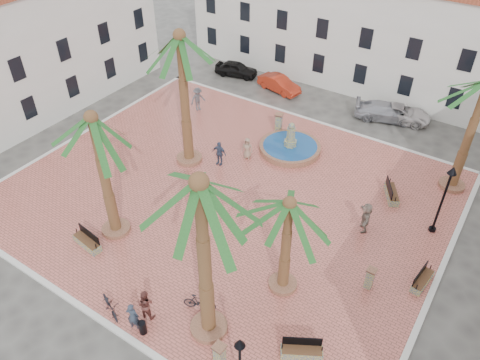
{
  "coord_description": "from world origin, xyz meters",
  "views": [
    {
      "loc": [
        13.2,
        -18.46,
        18.99
      ],
      "look_at": [
        1.0,
        0.0,
        1.6
      ],
      "focal_mm": 35.0,
      "sensor_mm": 36.0,
      "label": 1
    }
  ],
  "objects": [
    {
      "name": "ground",
      "position": [
        0.0,
        0.0,
        0.0
      ],
      "size": [
        120.0,
        120.0,
        0.0
      ],
      "primitive_type": "plane",
      "color": "#56544F",
      "rests_on": "ground"
    },
    {
      "name": "plaza",
      "position": [
        0.0,
        0.0,
        0.07
      ],
      "size": [
        26.0,
        22.0,
        0.15
      ],
      "primitive_type": "cube",
      "color": "#CB6658",
      "rests_on": "ground"
    },
    {
      "name": "kerb_n",
      "position": [
        0.0,
        11.0,
        0.08
      ],
      "size": [
        26.3,
        0.3,
        0.16
      ],
      "primitive_type": "cube",
      "color": "silver",
      "rests_on": "ground"
    },
    {
      "name": "kerb_s",
      "position": [
        0.0,
        -11.0,
        0.08
      ],
      "size": [
        26.3,
        0.3,
        0.16
      ],
      "primitive_type": "cube",
      "color": "silver",
      "rests_on": "ground"
    },
    {
      "name": "kerb_e",
      "position": [
        13.0,
        0.0,
        0.08
      ],
      "size": [
        0.3,
        22.3,
        0.16
      ],
      "primitive_type": "cube",
      "color": "silver",
      "rests_on": "ground"
    },
    {
      "name": "kerb_w",
      "position": [
        -13.0,
        0.0,
        0.08
      ],
      "size": [
        0.3,
        22.3,
        0.16
      ],
      "primitive_type": "cube",
      "color": "silver",
      "rests_on": "ground"
    },
    {
      "name": "building_north",
      "position": [
        -0.0,
        19.99,
        4.77
      ],
      "size": [
        30.4,
        7.4,
        9.5
      ],
      "color": "white",
      "rests_on": "ground"
    },
    {
      "name": "building_west",
      "position": [
        -19.0,
        0.0,
        5.02
      ],
      "size": [
        6.4,
        24.4,
        10.0
      ],
      "rotation": [
        0.0,
        0.0,
        1.57
      ],
      "color": "white",
      "rests_on": "ground"
    },
    {
      "name": "fountain",
      "position": [
        1.04,
        6.35,
        0.45
      ],
      "size": [
        4.34,
        4.34,
        2.24
      ],
      "color": "#A2684C",
      "rests_on": "plaza"
    },
    {
      "name": "palm_nw",
      "position": [
        -4.19,
        1.51,
        7.99
      ],
      "size": [
        5.72,
        5.72,
        9.2
      ],
      "color": "#A2684C",
      "rests_on": "plaza"
    },
    {
      "name": "palm_sw",
      "position": [
        -3.37,
        -6.26,
        6.75
      ],
      "size": [
        5.25,
        5.25,
        7.82
      ],
      "color": "#A2684C",
      "rests_on": "plaza"
    },
    {
      "name": "palm_s",
      "position": [
        4.94,
        -8.57,
        7.88
      ],
      "size": [
        5.63,
        5.63,
        9.07
      ],
      "color": "#A2684C",
      "rests_on": "plaza"
    },
    {
      "name": "palm_e",
      "position": [
        6.55,
        -4.47,
        4.92
      ],
      "size": [
        4.73,
        4.73,
        5.83
      ],
      "color": "#A2684C",
      "rests_on": "plaza"
    },
    {
      "name": "bench_s",
      "position": [
        -3.78,
        -8.0,
        0.43
      ],
      "size": [
        1.96,
        0.82,
        1.01
      ],
      "rotation": [
        0.0,
        0.0,
        -0.13
      ],
      "color": "gray",
      "rests_on": "plaza"
    },
    {
      "name": "bench_se",
      "position": [
        9.14,
        -7.41,
        0.42
      ],
      "size": [
        1.88,
        1.41,
        0.97
      ],
      "rotation": [
        0.0,
        0.0,
        0.52
      ],
      "color": "gray",
      "rests_on": "plaza"
    },
    {
      "name": "bench_e",
      "position": [
        12.38,
        -0.52,
        0.41
      ],
      "size": [
        0.75,
        1.8,
        0.92
      ],
      "rotation": [
        0.0,
        0.0,
        1.44
      ],
      "color": "gray",
      "rests_on": "plaza"
    },
    {
      "name": "bench_ne",
      "position": [
        8.77,
        5.29,
        0.44
      ],
      "size": [
        1.46,
        1.97,
        1.02
      ],
      "rotation": [
        0.0,
        0.0,
        2.08
      ],
      "color": "gray",
      "rests_on": "plaza"
    },
    {
      "name": "lamppost_s",
      "position": [
        7.87,
        -10.4,
        2.82
      ],
      "size": [
        0.43,
        0.43,
        3.94
      ],
      "color": "black",
      "rests_on": "plaza"
    },
    {
      "name": "lamppost_e",
      "position": [
        11.75,
        3.73,
        3.22
      ],
      "size": [
        0.49,
        0.49,
        4.53
      ],
      "color": "black",
      "rests_on": "plaza"
    },
    {
      "name": "bollard_se",
      "position": [
        6.43,
        -9.78,
        0.89
      ],
      "size": [
        0.54,
        0.54,
        1.43
      ],
      "rotation": [
        0.0,
        0.0,
        -0.05
      ],
      "color": "gray",
      "rests_on": "plaza"
    },
    {
      "name": "bollard_n",
      "position": [
        -0.83,
        7.98,
        0.96
      ],
      "size": [
        0.67,
        0.67,
        1.56
      ],
      "rotation": [
        0.0,
        0.0,
        0.24
      ],
      "color": "gray",
      "rests_on": "plaza"
    },
    {
      "name": "bollard_e",
      "position": [
        10.19,
        -2.18,
        0.82
      ],
      "size": [
        0.47,
        0.47,
        1.29
      ],
      "rotation": [
        0.0,
        0.0,
        -0.02
      ],
      "color": "gray",
      "rests_on": "plaza"
    },
    {
      "name": "litter_bin",
      "position": [
        2.54,
        -10.4,
        0.51
      ],
      "size": [
        0.37,
        0.37,
        0.71
      ],
      "primitive_type": "cylinder",
      "color": "black",
      "rests_on": "plaza"
    },
    {
      "name": "cyclist_a",
      "position": [
        2.02,
        -10.4,
        0.97
      ],
      "size": [
        0.7,
        0.58,
        1.65
      ],
      "primitive_type": "imported",
      "rotation": [
        0.0,
        0.0,
        3.51
      ],
      "color": "#2C3546",
      "rests_on": "plaza"
    },
    {
      "name": "bicycle_a",
      "position": [
        0.48,
        -10.4,
        0.62
      ],
      "size": [
        1.9,
        1.28,
        0.95
      ],
      "primitive_type": "imported",
      "rotation": [
        0.0,
        0.0,
        1.17
      ],
      "color": "black",
      "rests_on": "plaza"
    },
    {
      "name": "cyclist_b",
      "position": [
        2.05,
        -9.6,
        0.99
      ],
      "size": [
        0.96,
        0.83,
        1.68
      ],
      "primitive_type": "imported",
      "rotation": [
        0.0,
        0.0,
        3.4
      ],
      "color": "brown",
      "rests_on": "plaza"
    },
    {
      "name": "bicycle_b",
      "position": [
        3.92,
        -7.91,
        0.63
      ],
      "size": [
        1.66,
        1.04,
        0.97
      ],
      "primitive_type": "imported",
      "rotation": [
        0.0,
        0.0,
        1.97
      ],
      "color": "black",
      "rests_on": "plaza"
    },
    {
      "name": "pedestrian_fountain_a",
      "position": [
        -1.01,
        3.95,
        0.92
      ],
      "size": [
        0.86,
        0.7,
        1.53
      ],
      "primitive_type": "imported",
      "rotation": [
        0.0,
        0.0,
        0.31
      ],
      "color": "#9D7F67",
      "rests_on": "plaza"
    },
    {
      "name": "pedestrian_fountain_b",
      "position": [
        -2.18,
        2.27,
        1.03
      ],
      "size": [
        1.06,
        0.51,
        1.76
      ],
      "primitive_type": "imported",
      "rotation": [
        0.0,
        0.0,
        0.08
      ],
      "color": "#394864",
      "rests_on": "plaza"
    },
    {
      "name": "pedestrian_north",
      "position": [
        -7.89,
        7.37,
        1.11
      ],
      "size": [
        1.17,
        1.43,
        1.93
      ],
      "primitive_type": "imported",
      "rotation": [
        0.0,
        0.0,
        1.14
      ],
      "color": "#535258",
      "rests_on": "plaza"
    },
    {
      "name": "pedestrian_east",
      "position": [
        8.43,
        1.61,
        1.1
      ],
      "size": [
        1.22,
        1.84,
        1.9
      ],
      "primitive_type": "imported",
      "rotation": [
        0.0,
        0.0,
        -1.16
      ],
      "color": "gray",
      "rests_on": "plaza"
    },
    {
      "name": "car_black",
      "position": [
        -8.99,
        14.49,
        0.66
      ],
      "size": [
        4.12,
        2.35,
        1.32
      ],
      "primitive_type": "imported",
      "rotation": [
        0.0,
        0.0,
        1.79
      ],
      "color": "black",
      "rests_on": "ground"
    },
    {
      "name": "car_red",
      "position": [
        -4.24,
        14.05,
        0.66
      ],
      "size": [
        4.19,
        2.19,
        1.31
      ],
      "primitive_type": "imported",
      "rotation": [
        0.0,
        0.0,
        1.36
      ],
      "color": "#B52C16",
      "rests_on": "ground"
    },
    {
      "name": "car_silver",
      "position": [
        5.08,
        14.45,
        0.69
      ],
      "size": [
        5.09,
        3.34,
        1.37
      ],
      "primitive_type": "imported",
      "rotation": [
        0.0,
        0.0,
        1.9
      ],
      "color": "#ACADB5",
      "rests_on": "ground"
    },
    {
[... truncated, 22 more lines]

